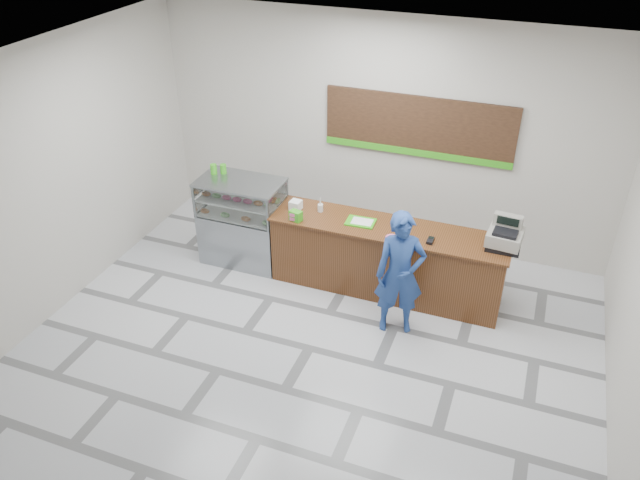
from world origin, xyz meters
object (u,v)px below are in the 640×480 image
at_px(cash_register, 505,236).
at_px(serving_tray, 361,222).
at_px(customer, 400,274).
at_px(sales_counter, 387,259).
at_px(display_case, 243,221).

bearing_deg(cash_register, serving_tray, -173.09).
bearing_deg(cash_register, customer, -139.78).
height_order(sales_counter, cash_register, cash_register).
bearing_deg(display_case, customer, -16.25).
bearing_deg(sales_counter, display_case, -180.00).
height_order(display_case, cash_register, cash_register).
bearing_deg(serving_tray, sales_counter, -0.76).
relative_size(cash_register, serving_tray, 1.18).
xyz_separation_m(sales_counter, cash_register, (1.50, 0.06, 0.66)).
height_order(sales_counter, display_case, display_case).
xyz_separation_m(display_case, serving_tray, (1.83, -0.01, 0.36)).
xyz_separation_m(display_case, customer, (2.58, -0.75, 0.17)).
distance_m(serving_tray, customer, 1.07).
bearing_deg(sales_counter, cash_register, 2.32).
bearing_deg(customer, serving_tray, 117.15).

